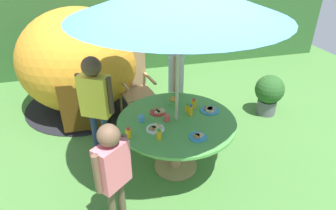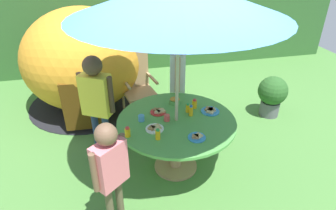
{
  "view_description": "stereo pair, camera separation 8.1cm",
  "coord_description": "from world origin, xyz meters",
  "px_view_note": "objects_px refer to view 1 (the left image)",
  "views": [
    {
      "loc": [
        -0.79,
        -2.62,
        2.42
      ],
      "look_at": [
        -0.08,
        0.07,
        0.86
      ],
      "focal_mm": 30.58,
      "sensor_mm": 36.0,
      "label": 1
    },
    {
      "loc": [
        -0.71,
        -2.64,
        2.42
      ],
      "look_at": [
        -0.08,
        0.07,
        0.86
      ],
      "focal_mm": 30.58,
      "sensor_mm": 36.0,
      "label": 2
    }
  ],
  "objects_px": {
    "juice_bottle_near_left": "(159,135)",
    "cup_far": "(141,118)",
    "child_in_white_shirt": "(176,71)",
    "plate_far_right": "(158,112)",
    "wooden_chair": "(135,84)",
    "child_in_pink_shirt": "(112,165)",
    "dome_tent": "(80,60)",
    "child_in_yellow_shirt": "(95,96)",
    "plate_back_edge": "(210,110)",
    "juice_bottle_center_front": "(187,108)",
    "juice_bottle_mid_left": "(194,104)",
    "garden_table": "(176,130)",
    "plate_far_left": "(198,136)",
    "snack_bowl": "(174,101)",
    "juice_bottle_near_right": "(191,110)",
    "cup_near": "(167,118)",
    "plate_front_edge": "(155,128)",
    "juice_bottle_center_back": "(128,133)"
  },
  "relations": [
    {
      "from": "plate_far_right",
      "to": "child_in_white_shirt",
      "type": "bearing_deg",
      "value": 58.65
    },
    {
      "from": "juice_bottle_mid_left",
      "to": "juice_bottle_near_right",
      "type": "bearing_deg",
      "value": -120.38
    },
    {
      "from": "snack_bowl",
      "to": "juice_bottle_center_back",
      "type": "bearing_deg",
      "value": -138.64
    },
    {
      "from": "plate_far_left",
      "to": "plate_far_right",
      "type": "height_order",
      "value": "same"
    },
    {
      "from": "dome_tent",
      "to": "juice_bottle_near_left",
      "type": "height_order",
      "value": "dome_tent"
    },
    {
      "from": "garden_table",
      "to": "child_in_pink_shirt",
      "type": "xyz_separation_m",
      "value": [
        -0.77,
        -0.64,
        0.19
      ]
    },
    {
      "from": "dome_tent",
      "to": "plate_back_edge",
      "type": "height_order",
      "value": "dome_tent"
    },
    {
      "from": "snack_bowl",
      "to": "juice_bottle_mid_left",
      "type": "bearing_deg",
      "value": -37.45
    },
    {
      "from": "dome_tent",
      "to": "plate_far_left",
      "type": "distance_m",
      "value": 2.6
    },
    {
      "from": "garden_table",
      "to": "child_in_white_shirt",
      "type": "relative_size",
      "value": 0.95
    },
    {
      "from": "plate_front_edge",
      "to": "juice_bottle_center_back",
      "type": "distance_m",
      "value": 0.3
    },
    {
      "from": "plate_far_right",
      "to": "plate_front_edge",
      "type": "xyz_separation_m",
      "value": [
        -0.11,
        -0.33,
        -0.0
      ]
    },
    {
      "from": "garden_table",
      "to": "plate_far_left",
      "type": "bearing_deg",
      "value": -72.84
    },
    {
      "from": "plate_far_left",
      "to": "plate_front_edge",
      "type": "bearing_deg",
      "value": 147.22
    },
    {
      "from": "wooden_chair",
      "to": "child_in_pink_shirt",
      "type": "bearing_deg",
      "value": -114.94
    },
    {
      "from": "child_in_pink_shirt",
      "to": "cup_near",
      "type": "distance_m",
      "value": 0.93
    },
    {
      "from": "juice_bottle_near_left",
      "to": "cup_far",
      "type": "xyz_separation_m",
      "value": [
        -0.11,
        0.38,
        -0.02
      ]
    },
    {
      "from": "wooden_chair",
      "to": "cup_near",
      "type": "height_order",
      "value": "wooden_chair"
    },
    {
      "from": "snack_bowl",
      "to": "cup_far",
      "type": "distance_m",
      "value": 0.55
    },
    {
      "from": "plate_back_edge",
      "to": "juice_bottle_near_left",
      "type": "distance_m",
      "value": 0.82
    },
    {
      "from": "child_in_white_shirt",
      "to": "plate_far_right",
      "type": "xyz_separation_m",
      "value": [
        -0.41,
        -0.67,
        -0.2
      ]
    },
    {
      "from": "plate_back_edge",
      "to": "juice_bottle_center_back",
      "type": "height_order",
      "value": "juice_bottle_center_back"
    },
    {
      "from": "juice_bottle_near_left",
      "to": "cup_far",
      "type": "distance_m",
      "value": 0.4
    },
    {
      "from": "plate_far_left",
      "to": "plate_back_edge",
      "type": "height_order",
      "value": "same"
    },
    {
      "from": "juice_bottle_center_front",
      "to": "juice_bottle_near_left",
      "type": "bearing_deg",
      "value": -134.85
    },
    {
      "from": "wooden_chair",
      "to": "snack_bowl",
      "type": "bearing_deg",
      "value": -82.15
    },
    {
      "from": "wooden_chair",
      "to": "cup_far",
      "type": "distance_m",
      "value": 1.33
    },
    {
      "from": "plate_far_left",
      "to": "juice_bottle_center_front",
      "type": "relative_size",
      "value": 1.65
    },
    {
      "from": "plate_back_edge",
      "to": "juice_bottle_near_left",
      "type": "height_order",
      "value": "juice_bottle_near_left"
    },
    {
      "from": "child_in_yellow_shirt",
      "to": "plate_back_edge",
      "type": "relative_size",
      "value": 6.14
    },
    {
      "from": "juice_bottle_center_front",
      "to": "juice_bottle_mid_left",
      "type": "relative_size",
      "value": 0.97
    },
    {
      "from": "child_in_pink_shirt",
      "to": "juice_bottle_near_right",
      "type": "xyz_separation_m",
      "value": [
        0.96,
        0.7,
        0.01
      ]
    },
    {
      "from": "plate_back_edge",
      "to": "juice_bottle_near_left",
      "type": "xyz_separation_m",
      "value": [
        -0.71,
        -0.4,
        0.04
      ]
    },
    {
      "from": "juice_bottle_center_front",
      "to": "cup_near",
      "type": "xyz_separation_m",
      "value": [
        -0.28,
        -0.13,
        -0.01
      ]
    },
    {
      "from": "plate_front_edge",
      "to": "juice_bottle_mid_left",
      "type": "bearing_deg",
      "value": 31.91
    },
    {
      "from": "child_in_white_shirt",
      "to": "child_in_pink_shirt",
      "type": "xyz_separation_m",
      "value": [
        -1.01,
        -1.52,
        -0.17
      ]
    },
    {
      "from": "child_in_yellow_shirt",
      "to": "juice_bottle_mid_left",
      "type": "bearing_deg",
      "value": 16.25
    },
    {
      "from": "garden_table",
      "to": "juice_bottle_center_front",
      "type": "distance_m",
      "value": 0.29
    },
    {
      "from": "juice_bottle_near_right",
      "to": "cup_near",
      "type": "distance_m",
      "value": 0.3
    },
    {
      "from": "child_in_yellow_shirt",
      "to": "garden_table",
      "type": "bearing_deg",
      "value": 0.0
    },
    {
      "from": "juice_bottle_center_back",
      "to": "cup_near",
      "type": "xyz_separation_m",
      "value": [
        0.46,
        0.2,
        -0.01
      ]
    },
    {
      "from": "cup_near",
      "to": "garden_table",
      "type": "bearing_deg",
      "value": -4.56
    },
    {
      "from": "dome_tent",
      "to": "juice_bottle_near_left",
      "type": "xyz_separation_m",
      "value": [
        0.78,
        -2.26,
        -0.06
      ]
    },
    {
      "from": "snack_bowl",
      "to": "cup_near",
      "type": "xyz_separation_m",
      "value": [
        -0.18,
        -0.37,
        -0.0
      ]
    },
    {
      "from": "juice_bottle_center_front",
      "to": "plate_far_right",
      "type": "bearing_deg",
      "value": 169.21
    },
    {
      "from": "snack_bowl",
      "to": "plate_back_edge",
      "type": "distance_m",
      "value": 0.46
    },
    {
      "from": "child_in_yellow_shirt",
      "to": "juice_bottle_mid_left",
      "type": "distance_m",
      "value": 1.18
    },
    {
      "from": "juice_bottle_near_right",
      "to": "juice_bottle_mid_left",
      "type": "xyz_separation_m",
      "value": [
        0.09,
        0.16,
        -0.01
      ]
    },
    {
      "from": "juice_bottle_center_back",
      "to": "cup_near",
      "type": "height_order",
      "value": "juice_bottle_center_back"
    },
    {
      "from": "juice_bottle_near_left",
      "to": "juice_bottle_near_right",
      "type": "height_order",
      "value": "juice_bottle_near_right"
    }
  ]
}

